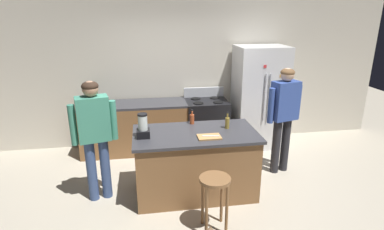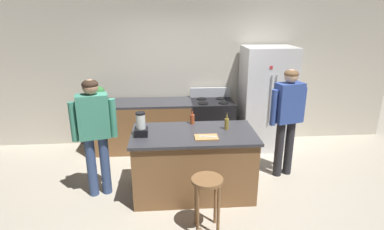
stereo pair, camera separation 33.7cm
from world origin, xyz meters
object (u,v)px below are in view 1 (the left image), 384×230
(bottle_cooking_sauce, at_px, (192,119))
(chef_knife, at_px, (211,136))
(potted_plant, at_px, (92,95))
(refrigerator, at_px, (259,97))
(kitchen_island, at_px, (195,163))
(stove_range, at_px, (206,124))
(cutting_board, at_px, (209,137))
(person_by_sink_right, at_px, (284,111))
(person_by_island_left, at_px, (94,130))
(bottle_vinegar, at_px, (227,122))
(bar_stool, at_px, (215,190))
(blender_appliance, at_px, (143,127))

(bottle_cooking_sauce, bearing_deg, chef_knife, -73.99)
(potted_plant, bearing_deg, refrigerator, -0.96)
(refrigerator, bearing_deg, kitchen_island, -134.02)
(stove_range, bearing_deg, cutting_board, -100.34)
(refrigerator, distance_m, potted_plant, 3.00)
(potted_plant, bearing_deg, cutting_board, -45.97)
(kitchen_island, xyz_separation_m, person_by_sink_right, (1.44, 0.41, 0.56))
(person_by_island_left, xyz_separation_m, bottle_vinegar, (1.78, 0.03, -0.00))
(potted_plant, relative_size, bottle_vinegar, 1.27)
(bar_stool, bearing_deg, bottle_cooking_sauce, 93.83)
(refrigerator, relative_size, stove_range, 1.72)
(bottle_cooking_sauce, xyz_separation_m, cutting_board, (0.14, -0.55, -0.07))
(person_by_island_left, height_order, person_by_sink_right, person_by_sink_right)
(person_by_island_left, bearing_deg, cutting_board, -10.25)
(person_by_island_left, relative_size, potted_plant, 5.50)
(person_by_island_left, relative_size, cutting_board, 5.50)
(blender_appliance, bearing_deg, person_by_island_left, 169.64)
(bottle_cooking_sauce, xyz_separation_m, bottle_vinegar, (0.45, -0.26, 0.01))
(blender_appliance, relative_size, cutting_board, 1.06)
(person_by_island_left, bearing_deg, bar_stool, -32.32)
(kitchen_island, xyz_separation_m, bar_stool, (0.09, -0.83, 0.07))
(bar_stool, height_order, bottle_vinegar, bottle_vinegar)
(stove_range, height_order, bottle_cooking_sauce, bottle_cooking_sauce)
(refrigerator, relative_size, bottle_cooking_sauce, 8.70)
(person_by_island_left, height_order, potted_plant, person_by_island_left)
(kitchen_island, height_order, cutting_board, cutting_board)
(person_by_sink_right, height_order, chef_knife, person_by_sink_right)
(bar_stool, xyz_separation_m, potted_plant, (-1.64, 2.38, 0.56))
(person_by_island_left, xyz_separation_m, bar_stool, (1.40, -0.89, -0.47))
(bar_stool, relative_size, potted_plant, 2.27)
(bar_stool, bearing_deg, person_by_sink_right, 42.46)
(bar_stool, xyz_separation_m, cutting_board, (0.06, 0.62, 0.39))
(kitchen_island, distance_m, person_by_island_left, 1.42)
(person_by_island_left, distance_m, bottle_vinegar, 1.78)
(potted_plant, xyz_separation_m, cutting_board, (1.70, -1.75, -0.16))
(kitchen_island, height_order, chef_knife, chef_knife)
(person_by_island_left, height_order, cutting_board, person_by_island_left)
(blender_appliance, distance_m, cutting_board, 0.86)
(refrigerator, bearing_deg, blender_appliance, -144.07)
(bottle_cooking_sauce, height_order, cutting_board, bottle_cooking_sauce)
(refrigerator, bearing_deg, person_by_island_left, -152.50)
(cutting_board, bearing_deg, stove_range, 79.66)
(stove_range, distance_m, chef_knife, 1.81)
(stove_range, distance_m, bottle_cooking_sauce, 1.36)
(blender_appliance, relative_size, bottle_cooking_sauce, 1.48)
(person_by_island_left, bearing_deg, bottle_vinegar, 1.00)
(kitchen_island, xyz_separation_m, chef_knife, (0.17, -0.20, 0.48))
(bottle_vinegar, bearing_deg, stove_range, 90.04)
(person_by_sink_right, bearing_deg, bottle_cooking_sauce, -177.47)
(person_by_sink_right, bearing_deg, kitchen_island, -164.01)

